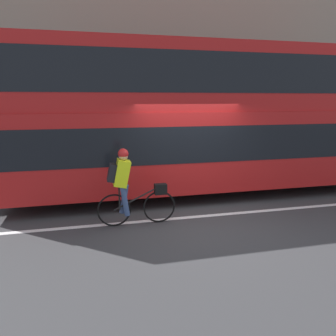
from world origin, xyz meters
name	(u,v)px	position (x,y,z in m)	size (l,w,h in m)	color
ground_plane	(199,220)	(0.00, 0.00, 0.00)	(80.00, 80.00, 0.00)	#38383A
road_center_line	(196,217)	(0.00, 0.23, 0.00)	(50.00, 0.14, 0.01)	silver
sidewalk_curb	(155,171)	(0.00, 4.92, 0.06)	(60.00, 2.59, 0.13)	gray
building_facade	(147,68)	(0.00, 6.37, 3.79)	(60.00, 0.30, 7.57)	gray
bus	(217,114)	(1.18, 2.05, 2.21)	(11.20, 2.46, 3.96)	black
cyclist_on_bike	(128,185)	(-1.52, 0.11, 0.88)	(1.66, 0.32, 1.64)	black
street_sign_post	(55,129)	(-3.31, 4.79, 1.65)	(0.36, 0.09, 2.74)	#59595B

